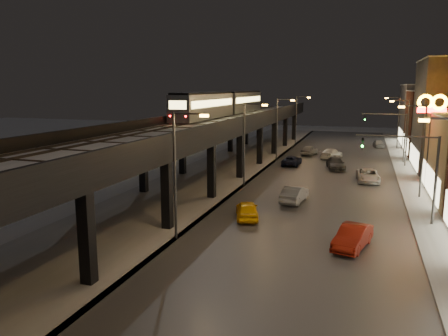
% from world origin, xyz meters
% --- Properties ---
extents(road_surface, '(17.00, 120.00, 0.06)m').
position_xyz_m(road_surface, '(7.50, 35.00, 0.03)').
color(road_surface, '#46474D').
rests_on(road_surface, ground).
extents(sidewalk_right, '(4.00, 120.00, 0.14)m').
position_xyz_m(sidewalk_right, '(17.50, 35.00, 0.07)').
color(sidewalk_right, '#9FA1A8').
rests_on(sidewalk_right, ground).
extents(under_viaduct_pavement, '(11.00, 120.00, 0.06)m').
position_xyz_m(under_viaduct_pavement, '(-6.00, 35.00, 0.03)').
color(under_viaduct_pavement, '#9FA1A8').
rests_on(under_viaduct_pavement, ground).
extents(elevated_viaduct, '(9.00, 100.00, 6.30)m').
position_xyz_m(elevated_viaduct, '(-6.00, 31.84, 5.62)').
color(elevated_viaduct, black).
rests_on(elevated_viaduct, ground).
extents(viaduct_trackbed, '(8.40, 100.00, 0.32)m').
position_xyz_m(viaduct_trackbed, '(-6.01, 31.97, 6.39)').
color(viaduct_trackbed, '#B2B7C1').
rests_on(viaduct_trackbed, elevated_viaduct).
extents(viaduct_parapet_streetside, '(0.30, 100.00, 1.10)m').
position_xyz_m(viaduct_parapet_streetside, '(-1.65, 32.00, 6.85)').
color(viaduct_parapet_streetside, black).
rests_on(viaduct_parapet_streetside, elevated_viaduct).
extents(viaduct_parapet_far, '(0.30, 100.00, 1.10)m').
position_xyz_m(viaduct_parapet_far, '(-10.35, 32.00, 6.85)').
color(viaduct_parapet_far, black).
rests_on(viaduct_parapet_far, elevated_viaduct).
extents(building_f, '(12.20, 16.20, 11.16)m').
position_xyz_m(building_f, '(23.99, 76.00, 5.58)').
color(building_f, '#414147').
rests_on(building_f, ground).
extents(streetlight_left_1, '(2.57, 0.28, 9.00)m').
position_xyz_m(streetlight_left_1, '(-0.43, 13.00, 5.24)').
color(streetlight_left_1, '#38383A').
rests_on(streetlight_left_1, ground).
extents(streetlight_left_2, '(2.57, 0.28, 9.00)m').
position_xyz_m(streetlight_left_2, '(-0.43, 31.00, 5.24)').
color(streetlight_left_2, '#38383A').
rests_on(streetlight_left_2, ground).
extents(streetlight_right_2, '(2.56, 0.28, 9.00)m').
position_xyz_m(streetlight_right_2, '(16.73, 31.00, 5.24)').
color(streetlight_right_2, '#38383A').
rests_on(streetlight_right_2, ground).
extents(streetlight_left_3, '(2.57, 0.28, 9.00)m').
position_xyz_m(streetlight_left_3, '(-0.43, 49.00, 5.24)').
color(streetlight_left_3, '#38383A').
rests_on(streetlight_left_3, ground).
extents(streetlight_right_3, '(2.56, 0.28, 9.00)m').
position_xyz_m(streetlight_right_3, '(16.73, 49.00, 5.24)').
color(streetlight_right_3, '#38383A').
rests_on(streetlight_right_3, ground).
extents(streetlight_left_4, '(2.57, 0.28, 9.00)m').
position_xyz_m(streetlight_left_4, '(-0.43, 67.00, 5.24)').
color(streetlight_left_4, '#38383A').
rests_on(streetlight_left_4, ground).
extents(streetlight_right_4, '(2.56, 0.28, 9.00)m').
position_xyz_m(streetlight_right_4, '(16.73, 67.00, 5.24)').
color(streetlight_right_4, '#38383A').
rests_on(streetlight_right_4, ground).
extents(traffic_light_rig_a, '(6.10, 0.34, 7.00)m').
position_xyz_m(traffic_light_rig_a, '(15.84, 22.00, 4.50)').
color(traffic_light_rig_a, '#38383A').
rests_on(traffic_light_rig_a, ground).
extents(traffic_light_rig_b, '(6.10, 0.34, 7.00)m').
position_xyz_m(traffic_light_rig_b, '(15.84, 52.00, 4.50)').
color(traffic_light_rig_b, '#38383A').
rests_on(traffic_light_rig_b, ground).
extents(subway_train, '(2.84, 34.53, 3.39)m').
position_xyz_m(subway_train, '(-8.50, 48.35, 8.30)').
color(subway_train, gray).
rests_on(subway_train, viaduct_trackbed).
extents(car_taxi, '(2.96, 4.66, 1.48)m').
position_xyz_m(car_taxi, '(2.84, 19.19, 0.74)').
color(car_taxi, yellow).
rests_on(car_taxi, ground).
extents(car_near_white, '(2.11, 4.82, 1.54)m').
position_xyz_m(car_near_white, '(5.69, 25.58, 0.77)').
color(car_near_white, gray).
rests_on(car_near_white, ground).
extents(car_mid_silver, '(2.27, 4.82, 1.33)m').
position_xyz_m(car_mid_silver, '(2.24, 45.13, 0.67)').
color(car_mid_silver, black).
rests_on(car_mid_silver, ground).
extents(car_mid_dark, '(3.39, 5.62, 1.53)m').
position_xyz_m(car_mid_dark, '(6.97, 52.52, 0.76)').
color(car_mid_dark, white).
rests_on(car_mid_dark, ground).
extents(car_far_white, '(2.60, 4.76, 1.53)m').
position_xyz_m(car_far_white, '(3.37, 55.20, 0.77)').
color(car_far_white, '#A0A1A4').
rests_on(car_far_white, ground).
extents(car_onc_silver, '(2.69, 4.88, 1.52)m').
position_xyz_m(car_onc_silver, '(11.27, 14.95, 0.76)').
color(car_onc_silver, maroon).
rests_on(car_onc_silver, ground).
extents(car_onc_dark, '(2.82, 5.30, 1.42)m').
position_xyz_m(car_onc_dark, '(12.21, 37.17, 0.71)').
color(car_onc_dark, silver).
rests_on(car_onc_dark, ground).
extents(car_onc_white, '(3.05, 5.40, 1.48)m').
position_xyz_m(car_onc_white, '(8.21, 43.88, 0.74)').
color(car_onc_white, '#3E4043').
rests_on(car_onc_white, ground).
extents(car_onc_red, '(2.16, 4.18, 1.36)m').
position_xyz_m(car_onc_red, '(13.98, 67.79, 0.68)').
color(car_onc_red, '#9DA1A9').
rests_on(car_onc_red, ground).
extents(sign_mcdonalds, '(2.96, 0.62, 9.92)m').
position_xyz_m(sign_mcdonalds, '(18.00, 35.25, 8.06)').
color(sign_mcdonalds, '#38383A').
rests_on(sign_mcdonalds, ground).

